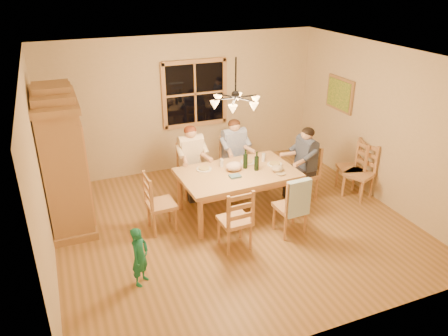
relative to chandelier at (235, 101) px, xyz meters
name	(u,v)px	position (x,y,z in m)	size (l,w,h in m)	color
floor	(234,225)	(0.00, 0.00, -2.08)	(5.50, 5.50, 0.00)	olive
ceiling	(236,57)	(0.00, 0.00, 0.62)	(5.50, 5.00, 0.02)	white
wall_back	(185,104)	(0.00, 2.50, -0.73)	(5.50, 0.02, 2.70)	#CDB891
wall_left	(39,178)	(-2.75, 0.00, -0.73)	(0.02, 5.00, 2.70)	#CDB891
wall_right	(382,125)	(2.75, 0.00, -0.73)	(0.02, 5.00, 2.70)	#CDB891
window	(195,94)	(0.20, 2.47, -0.53)	(1.30, 0.06, 1.30)	black
painting	(340,94)	(2.71, 1.20, -0.48)	(0.06, 0.78, 0.64)	#A06D45
chandelier	(235,101)	(0.00, 0.00, 0.00)	(0.77, 0.68, 0.71)	black
armoire	(64,163)	(-2.42, 1.08, -1.02)	(0.66, 1.40, 2.30)	#A06D45
dining_table	(237,177)	(0.21, 0.36, -1.42)	(1.95, 1.24, 0.76)	tan
chair_far_left	(192,180)	(-0.30, 1.24, -1.77)	(0.46, 0.44, 0.99)	tan
chair_far_right	(234,172)	(0.55, 1.27, -1.77)	(0.46, 0.44, 0.99)	tan
chair_near_left	(235,229)	(-0.23, -0.56, -1.77)	(0.46, 0.44, 0.99)	tan
chair_near_right	(290,215)	(0.72, -0.52, -1.77)	(0.46, 0.44, 0.99)	tan
chair_end_left	(162,213)	(-1.11, 0.31, -1.77)	(0.44, 0.46, 0.99)	tan
chair_end_right	(303,182)	(1.53, 0.41, -1.77)	(0.44, 0.46, 0.99)	tan
adult_woman	(191,153)	(-0.30, 1.24, -1.24)	(0.41, 0.43, 0.87)	beige
adult_plaid_man	(234,145)	(0.55, 1.27, -1.24)	(0.41, 0.43, 0.87)	#394F9D
adult_slate_man	(306,154)	(1.53, 0.41, -1.24)	(0.43, 0.41, 0.87)	#39425B
towel	(298,198)	(0.73, -0.71, -1.38)	(0.38, 0.10, 0.58)	#B4D9F4
wine_bottle_a	(245,159)	(0.39, 0.45, -1.15)	(0.08, 0.08, 0.33)	black
wine_bottle_b	(257,161)	(0.52, 0.30, -1.15)	(0.08, 0.08, 0.33)	black
plate_woman	(204,169)	(-0.28, 0.65, -1.31)	(0.26, 0.26, 0.02)	white
plate_plaid	(248,162)	(0.53, 0.64, -1.31)	(0.26, 0.26, 0.02)	white
plate_slate	(275,164)	(0.91, 0.37, -1.31)	(0.26, 0.26, 0.02)	white
wine_glass_a	(222,163)	(0.04, 0.65, -1.25)	(0.06, 0.06, 0.14)	silver
wine_glass_b	(263,157)	(0.80, 0.59, -1.25)	(0.06, 0.06, 0.14)	silver
cap	(277,169)	(0.82, 0.12, -1.26)	(0.20, 0.20, 0.11)	tan
napkin	(235,176)	(0.09, 0.19, -1.30)	(0.18, 0.14, 0.03)	slate
cloth_bundle	(234,166)	(0.17, 0.42, -1.24)	(0.28, 0.22, 0.15)	#CEAC95
child	(140,256)	(-1.70, -0.86, -1.66)	(0.31, 0.20, 0.84)	#197356
chair_spare_front	(358,182)	(2.45, 0.04, -1.77)	(0.56, 0.57, 0.99)	tan
chair_spare_back	(349,176)	(2.45, 0.29, -1.77)	(0.53, 0.55, 0.99)	tan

